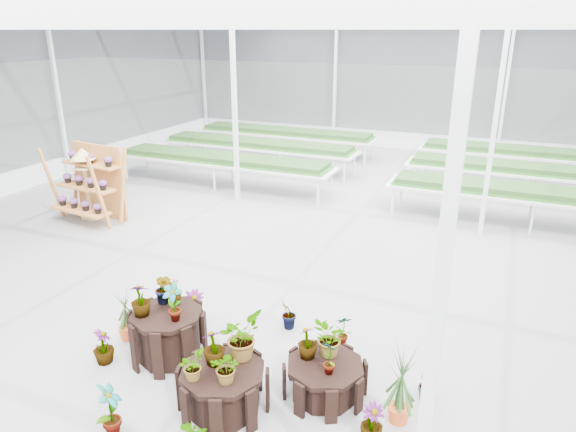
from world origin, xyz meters
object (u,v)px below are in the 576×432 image
at_px(plinth_tall, 168,335).
at_px(bird_table, 86,184).
at_px(plinth_mid, 223,389).
at_px(shelf_rack, 87,185).
at_px(plinth_low, 325,379).

distance_m(plinth_tall, bird_table, 6.26).
bearing_deg(bird_table, plinth_mid, -22.46).
height_order(plinth_tall, shelf_rack, shelf_rack).
bearing_deg(plinth_tall, plinth_mid, -26.57).
distance_m(plinth_low, bird_table, 8.07).
distance_m(plinth_tall, plinth_low, 2.21).
xyz_separation_m(plinth_low, bird_table, (-7.15, 3.69, 0.62)).
height_order(shelf_rack, bird_table, shelf_rack).
bearing_deg(plinth_mid, plinth_tall, 153.43).
height_order(plinth_tall, plinth_low, plinth_tall).
bearing_deg(plinth_tall, shelf_rack, 142.71).
bearing_deg(plinth_low, shelf_rack, 153.03).
distance_m(plinth_mid, plinth_low, 1.22).
bearing_deg(shelf_rack, plinth_tall, -31.29).
height_order(plinth_mid, shelf_rack, shelf_rack).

